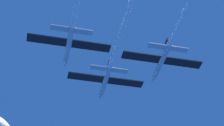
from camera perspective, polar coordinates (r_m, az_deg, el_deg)
jet_lead at (r=90.53m, az=0.52°, el=1.96°), size 18.25×47.64×3.02m
jet_left_wing at (r=82.25m, az=-4.87°, el=8.24°), size 18.25×48.68×3.02m
jet_right_wing at (r=85.73m, az=8.95°, el=4.76°), size 18.25×44.92×3.02m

